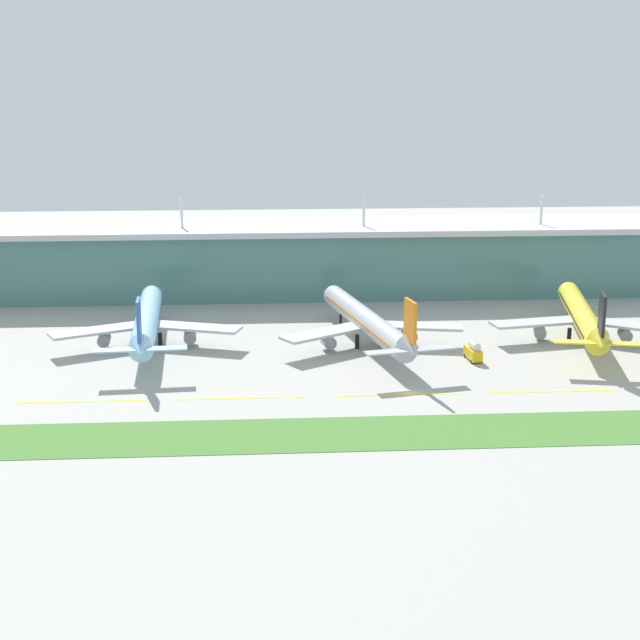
{
  "coord_description": "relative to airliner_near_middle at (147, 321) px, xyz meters",
  "views": [
    {
      "loc": [
        -32.07,
        -188.56,
        65.89
      ],
      "look_at": [
        -17.27,
        38.11,
        7.0
      ],
      "focal_mm": 51.8,
      "sensor_mm": 36.0,
      "label": 1
    }
  ],
  "objects": [
    {
      "name": "taxiway_stripe_centre",
      "position": [
        58.43,
        -42.6,
        -6.43
      ],
      "size": [
        28.0,
        0.7,
        0.04
      ],
      "primitive_type": "cube",
      "color": "yellow",
      "rests_on": "ground"
    },
    {
      "name": "airliner_center",
      "position": [
        56.27,
        -4.2,
        0.0
      ],
      "size": [
        47.77,
        68.73,
        18.9
      ],
      "color": "#ADB2BC",
      "rests_on": "ground"
    },
    {
      "name": "taxiway_stripe_mid_west",
      "position": [
        24.43,
        -42.6,
        -6.43
      ],
      "size": [
        28.0,
        0.7,
        0.04
      ],
      "primitive_type": "cube",
      "color": "yellow",
      "rests_on": "ground"
    },
    {
      "name": "fuel_truck",
      "position": [
        80.61,
        -18.44,
        -4.19
      ],
      "size": [
        3.28,
        7.42,
        4.95
      ],
      "color": "gold",
      "rests_on": "ground"
    },
    {
      "name": "terminal_building",
      "position": [
        61.43,
        58.23,
        4.88
      ],
      "size": [
        288.0,
        34.0,
        31.25
      ],
      "color": "slate",
      "rests_on": "ground"
    },
    {
      "name": "airliner_near_middle",
      "position": [
        0.0,
        0.0,
        0.0
      ],
      "size": [
        48.69,
        67.31,
        18.9
      ],
      "color": "#9ED1EA",
      "rests_on": "ground"
    },
    {
      "name": "taxiway_stripe_west",
      "position": [
        -9.57,
        -42.6,
        -6.43
      ],
      "size": [
        28.0,
        0.7,
        0.04
      ],
      "primitive_type": "cube",
      "color": "yellow",
      "rests_on": "ground"
    },
    {
      "name": "airliner_far_middle",
      "position": [
        112.84,
        -2.59,
        -0.0
      ],
      "size": [
        47.83,
        65.95,
        18.9
      ],
      "color": "yellow",
      "rests_on": "ground"
    },
    {
      "name": "taxiway_stripe_mid_east",
      "position": [
        92.43,
        -42.6,
        -6.43
      ],
      "size": [
        28.0,
        0.7,
        0.04
      ],
      "primitive_type": "cube",
      "color": "yellow",
      "rests_on": "ground"
    },
    {
      "name": "grass_verge",
      "position": [
        61.43,
        -64.63,
        -6.4
      ],
      "size": [
        300.0,
        18.0,
        0.1
      ],
      "primitive_type": "cube",
      "color": "#477A33",
      "rests_on": "ground"
    },
    {
      "name": "ground_plane",
      "position": [
        61.43,
        -41.92,
        -6.45
      ],
      "size": [
        600.0,
        600.0,
        0.0
      ],
      "primitive_type": "plane",
      "color": "#A8A59E"
    }
  ]
}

